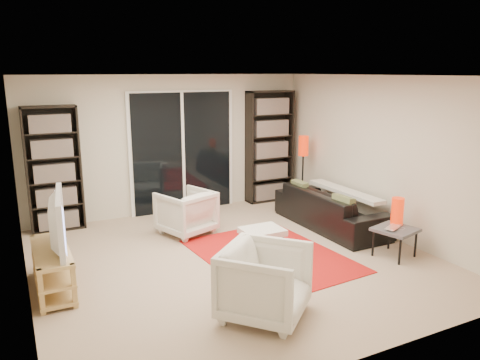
{
  "coord_description": "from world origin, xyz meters",
  "views": [
    {
      "loc": [
        -2.55,
        -5.27,
        2.46
      ],
      "look_at": [
        0.25,
        0.3,
        1.0
      ],
      "focal_mm": 35.0,
      "sensor_mm": 36.0,
      "label": 1
    }
  ],
  "objects_px": {
    "sofa": "(331,208)",
    "armchair_back": "(186,212)",
    "ottoman": "(262,233)",
    "floor_lamp": "(303,153)",
    "armchair_front": "(265,282)",
    "tv_stand": "(53,268)",
    "bookshelf_left": "(54,169)",
    "bookshelf_right": "(270,147)",
    "side_table": "(395,231)"
  },
  "relations": [
    {
      "from": "sofa",
      "to": "armchair_back",
      "type": "bearing_deg",
      "value": 70.75
    },
    {
      "from": "ottoman",
      "to": "floor_lamp",
      "type": "height_order",
      "value": "floor_lamp"
    },
    {
      "from": "armchair_front",
      "to": "ottoman",
      "type": "bearing_deg",
      "value": 19.97
    },
    {
      "from": "sofa",
      "to": "floor_lamp",
      "type": "bearing_deg",
      "value": -12.37
    },
    {
      "from": "armchair_back",
      "to": "ottoman",
      "type": "xyz_separation_m",
      "value": [
        0.59,
        -1.35,
        0.0
      ]
    },
    {
      "from": "tv_stand",
      "to": "ottoman",
      "type": "relative_size",
      "value": 2.2
    },
    {
      "from": "sofa",
      "to": "armchair_front",
      "type": "distance_m",
      "value": 3.08
    },
    {
      "from": "bookshelf_left",
      "to": "floor_lamp",
      "type": "height_order",
      "value": "bookshelf_left"
    },
    {
      "from": "sofa",
      "to": "tv_stand",
      "type": "bearing_deg",
      "value": 94.74
    },
    {
      "from": "bookshelf_right",
      "to": "sofa",
      "type": "bearing_deg",
      "value": -87.44
    },
    {
      "from": "ottoman",
      "to": "floor_lamp",
      "type": "xyz_separation_m",
      "value": [
        1.84,
        1.78,
        0.65
      ]
    },
    {
      "from": "ottoman",
      "to": "side_table",
      "type": "xyz_separation_m",
      "value": [
        1.61,
        -0.79,
        0.01
      ]
    },
    {
      "from": "tv_stand",
      "to": "armchair_front",
      "type": "distance_m",
      "value": 2.47
    },
    {
      "from": "side_table",
      "to": "armchair_front",
      "type": "bearing_deg",
      "value": -165.67
    },
    {
      "from": "ottoman",
      "to": "armchair_front",
      "type": "bearing_deg",
      "value": -118.35
    },
    {
      "from": "tv_stand",
      "to": "armchair_front",
      "type": "relative_size",
      "value": 1.43
    },
    {
      "from": "sofa",
      "to": "armchair_back",
      "type": "xyz_separation_m",
      "value": [
        -2.18,
        0.74,
        0.03
      ]
    },
    {
      "from": "bookshelf_right",
      "to": "tv_stand",
      "type": "relative_size",
      "value": 1.77
    },
    {
      "from": "bookshelf_left",
      "to": "armchair_back",
      "type": "bearing_deg",
      "value": -31.82
    },
    {
      "from": "ottoman",
      "to": "side_table",
      "type": "height_order",
      "value": "same"
    },
    {
      "from": "tv_stand",
      "to": "floor_lamp",
      "type": "distance_m",
      "value": 4.79
    },
    {
      "from": "tv_stand",
      "to": "ottoman",
      "type": "distance_m",
      "value": 2.63
    },
    {
      "from": "bookshelf_left",
      "to": "ottoman",
      "type": "distance_m",
      "value": 3.43
    },
    {
      "from": "bookshelf_right",
      "to": "ottoman",
      "type": "relative_size",
      "value": 3.89
    },
    {
      "from": "ottoman",
      "to": "sofa",
      "type": "bearing_deg",
      "value": 20.77
    },
    {
      "from": "bookshelf_left",
      "to": "bookshelf_right",
      "type": "distance_m",
      "value": 3.85
    },
    {
      "from": "bookshelf_right",
      "to": "armchair_front",
      "type": "distance_m",
      "value": 4.49
    },
    {
      "from": "tv_stand",
      "to": "side_table",
      "type": "distance_m",
      "value": 4.34
    },
    {
      "from": "bookshelf_right",
      "to": "armchair_back",
      "type": "distance_m",
      "value": 2.47
    },
    {
      "from": "floor_lamp",
      "to": "tv_stand",
      "type": "bearing_deg",
      "value": -160.69
    },
    {
      "from": "bookshelf_left",
      "to": "sofa",
      "type": "xyz_separation_m",
      "value": [
        3.93,
        -1.83,
        -0.67
      ]
    },
    {
      "from": "armchair_back",
      "to": "armchair_front",
      "type": "height_order",
      "value": "armchair_front"
    },
    {
      "from": "bookshelf_right",
      "to": "armchair_front",
      "type": "xyz_separation_m",
      "value": [
        -2.27,
        -3.82,
        -0.67
      ]
    },
    {
      "from": "bookshelf_left",
      "to": "floor_lamp",
      "type": "bearing_deg",
      "value": -8.83
    },
    {
      "from": "tv_stand",
      "to": "armchair_back",
      "type": "distance_m",
      "value": 2.33
    },
    {
      "from": "bookshelf_left",
      "to": "armchair_back",
      "type": "distance_m",
      "value": 2.15
    },
    {
      "from": "armchair_back",
      "to": "armchair_front",
      "type": "bearing_deg",
      "value": 66.75
    },
    {
      "from": "bookshelf_left",
      "to": "armchair_front",
      "type": "relative_size",
      "value": 2.35
    },
    {
      "from": "bookshelf_left",
      "to": "tv_stand",
      "type": "xyz_separation_m",
      "value": [
        -0.28,
        -2.21,
        -0.71
      ]
    },
    {
      "from": "ottoman",
      "to": "side_table",
      "type": "distance_m",
      "value": 1.79
    },
    {
      "from": "tv_stand",
      "to": "sofa",
      "type": "bearing_deg",
      "value": 5.25
    },
    {
      "from": "ottoman",
      "to": "bookshelf_right",
      "type": "bearing_deg",
      "value": 58.06
    },
    {
      "from": "tv_stand",
      "to": "side_table",
      "type": "bearing_deg",
      "value": -13.39
    },
    {
      "from": "armchair_back",
      "to": "bookshelf_left",
      "type": "bearing_deg",
      "value": -51.64
    },
    {
      "from": "sofa",
      "to": "bookshelf_right",
      "type": "bearing_deg",
      "value": 2.05
    },
    {
      "from": "bookshelf_right",
      "to": "sofa",
      "type": "xyz_separation_m",
      "value": [
        0.08,
        -1.83,
        -0.74
      ]
    },
    {
      "from": "side_table",
      "to": "floor_lamp",
      "type": "xyz_separation_m",
      "value": [
        0.24,
        2.57,
        0.64
      ]
    },
    {
      "from": "side_table",
      "to": "bookshelf_right",
      "type": "bearing_deg",
      "value": 91.59
    },
    {
      "from": "floor_lamp",
      "to": "ottoman",
      "type": "bearing_deg",
      "value": -135.99
    },
    {
      "from": "bookshelf_left",
      "to": "tv_stand",
      "type": "height_order",
      "value": "bookshelf_left"
    }
  ]
}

